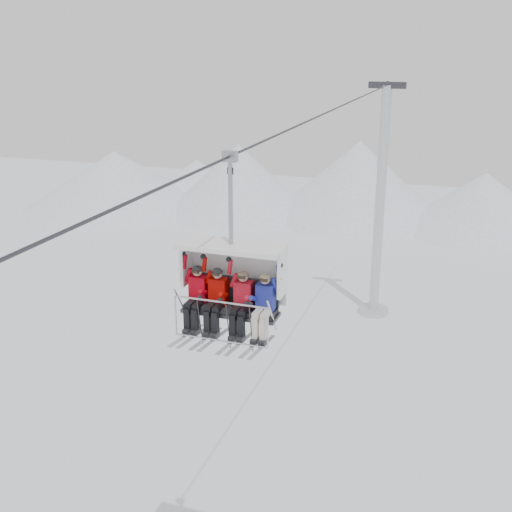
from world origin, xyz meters
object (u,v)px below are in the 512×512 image
(skier_center_right, at_px, (242,301))
(skier_far_right, at_px, (264,304))
(chairlift_carrier, at_px, (234,275))
(lift_tower_right, at_px, (379,220))
(skier_far_left, at_px, (197,295))
(skier_center_left, at_px, (216,298))

(skier_center_right, xyz_separation_m, skier_far_right, (0.50, 0.00, 0.00))
(chairlift_carrier, distance_m, skier_far_right, 0.98)
(lift_tower_right, relative_size, skier_far_left, 7.99)
(skier_center_left, bearing_deg, chairlift_carrier, 46.22)
(skier_center_right, height_order, skier_far_right, same)
(skier_far_left, xyz_separation_m, skier_center_right, (1.07, 0.00, 0.00))
(skier_far_right, bearing_deg, chairlift_carrier, 159.30)
(lift_tower_right, height_order, skier_far_right, lift_tower_right)
(skier_far_left, relative_size, skier_center_left, 1.00)
(lift_tower_right, height_order, skier_far_left, lift_tower_right)
(skier_center_left, height_order, skier_center_right, same)
(skier_far_left, distance_m, skier_center_right, 1.07)
(lift_tower_right, relative_size, skier_center_left, 7.99)
(lift_tower_right, bearing_deg, skier_far_right, -88.07)
(lift_tower_right, distance_m, chairlift_carrier, 24.04)
(lift_tower_right, bearing_deg, chairlift_carrier, -90.00)
(chairlift_carrier, height_order, skier_center_left, chairlift_carrier)
(chairlift_carrier, distance_m, skier_center_right, 0.63)
(skier_center_left, distance_m, skier_center_right, 0.60)
(chairlift_carrier, bearing_deg, skier_far_left, -158.34)
(chairlift_carrier, xyz_separation_m, skier_center_right, (0.31, -0.30, -0.46))
(skier_far_left, bearing_deg, lift_tower_right, 88.16)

